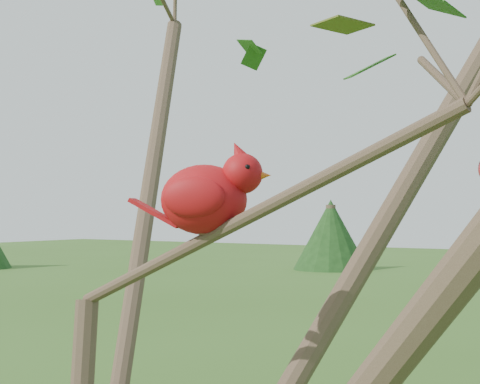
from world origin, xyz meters
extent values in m
ellipsoid|color=#A60E0F|center=(0.19, 0.08, 2.10)|extent=(0.14, 0.13, 0.10)
sphere|color=#A60E0F|center=(0.24, 0.10, 2.14)|extent=(0.07, 0.07, 0.05)
cone|color=#A60E0F|center=(0.23, 0.10, 2.17)|extent=(0.05, 0.04, 0.04)
cone|color=#D85914|center=(0.26, 0.11, 2.14)|extent=(0.03, 0.03, 0.02)
ellipsoid|color=black|center=(0.25, 0.11, 2.13)|extent=(0.02, 0.03, 0.03)
cube|color=#A60E0F|center=(0.12, 0.06, 2.08)|extent=(0.08, 0.05, 0.04)
ellipsoid|color=#A60E0F|center=(0.17, 0.11, 2.11)|extent=(0.09, 0.05, 0.05)
ellipsoid|color=#A60E0F|center=(0.20, 0.04, 2.11)|extent=(0.09, 0.05, 0.05)
cylinder|color=#3C2C20|center=(-10.90, 23.29, 1.17)|extent=(0.35, 0.35, 2.33)
cone|color=black|center=(-10.90, 23.29, 1.26)|extent=(2.72, 2.72, 2.53)
camera|label=1|loc=(0.77, -0.73, 2.09)|focal=55.00mm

